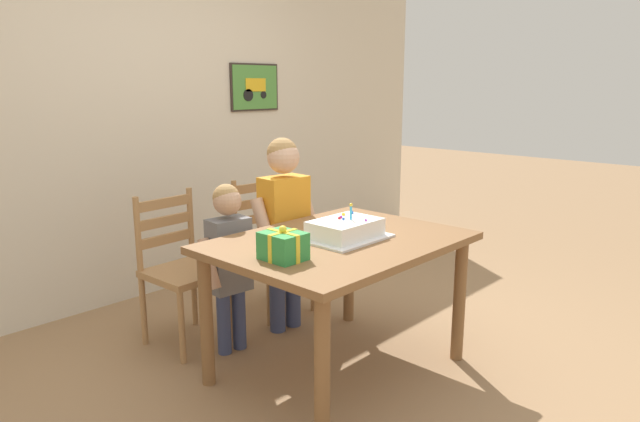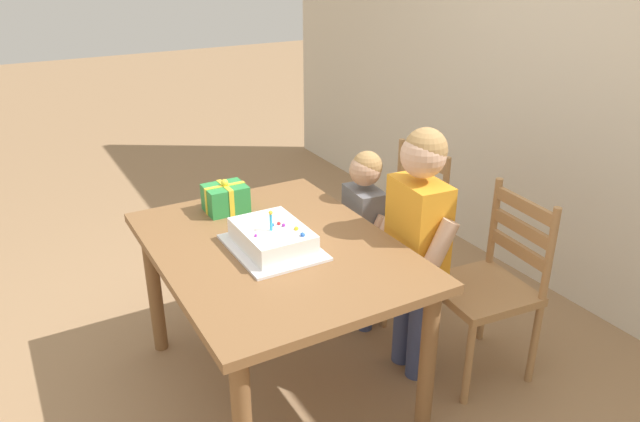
{
  "view_description": "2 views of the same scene",
  "coord_description": "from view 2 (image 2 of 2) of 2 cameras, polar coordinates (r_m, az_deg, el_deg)",
  "views": [
    {
      "loc": [
        -2.2,
        -1.91,
        1.56
      ],
      "look_at": [
        -0.06,
        0.08,
        0.91
      ],
      "focal_mm": 32.05,
      "sensor_mm": 36.0,
      "label": 1
    },
    {
      "loc": [
        2.12,
        -0.97,
        1.95
      ],
      "look_at": [
        0.04,
        0.21,
        0.89
      ],
      "focal_mm": 33.88,
      "sensor_mm": 36.0,
      "label": 2
    }
  ],
  "objects": [
    {
      "name": "birthday_cake",
      "position": [
        2.56,
        -4.52,
        -2.6
      ],
      "size": [
        0.44,
        0.34,
        0.19
      ],
      "color": "silver",
      "rests_on": "dining_table"
    },
    {
      "name": "chair_left",
      "position": [
        3.46,
        7.47,
        -1.62
      ],
      "size": [
        0.44,
        0.44,
        0.92
      ],
      "color": "#A87A4C",
      "rests_on": "ground"
    },
    {
      "name": "chair_right",
      "position": [
        2.99,
        15.72,
        -6.77
      ],
      "size": [
        0.46,
        0.46,
        0.92
      ],
      "color": "#A87A4C",
      "rests_on": "ground"
    },
    {
      "name": "dining_table",
      "position": [
        2.66,
        -4.25,
        -5.18
      ],
      "size": [
        1.31,
        0.98,
        0.76
      ],
      "color": "brown",
      "rests_on": "ground"
    },
    {
      "name": "gift_box_red_large",
      "position": [
        2.95,
        -8.91,
        1.21
      ],
      "size": [
        0.17,
        0.2,
        0.17
      ],
      "color": "#2D8E42",
      "rests_on": "dining_table"
    },
    {
      "name": "ground_plane",
      "position": [
        3.04,
        -3.86,
        -16.08
      ],
      "size": [
        20.0,
        20.0,
        0.0
      ],
      "primitive_type": "plane",
      "color": "#997551"
    },
    {
      "name": "back_wall",
      "position": [
        3.61,
        24.14,
        11.55
      ],
      "size": [
        6.4,
        0.11,
        2.6
      ],
      "color": "beige",
      "rests_on": "ground"
    },
    {
      "name": "child_older",
      "position": [
        2.77,
        9.19,
        -1.97
      ],
      "size": [
        0.46,
        0.27,
        1.24
      ],
      "color": "#38426B",
      "rests_on": "ground"
    },
    {
      "name": "child_younger",
      "position": [
        3.15,
        4.11,
        -1.26
      ],
      "size": [
        0.38,
        0.22,
        1.01
      ],
      "color": "#38426B",
      "rests_on": "ground"
    }
  ]
}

